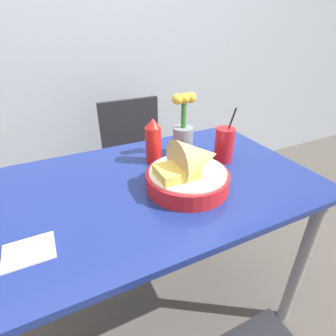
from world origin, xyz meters
The scene contains 9 objects.
ground_plane centered at (0.00, 0.00, 0.00)m, with size 12.00×12.00×0.00m, color #4C4742.
wall_window centered at (0.00, 1.17, 1.30)m, with size 7.00×0.06×2.60m.
dining_table centered at (0.00, 0.00, 0.66)m, with size 1.20×0.74×0.77m.
chair_far_window centered at (0.19, 0.76, 0.51)m, with size 0.40×0.40×0.85m.
food_basket centered at (0.11, -0.09, 0.83)m, with size 0.29×0.29×0.19m.
ketchup_bottle centered at (0.07, 0.15, 0.86)m, with size 0.07×0.07×0.19m.
drink_cup centered at (0.34, 0.03, 0.84)m, with size 0.08×0.08×0.24m.
flower_vase centered at (0.21, 0.16, 0.88)m, with size 0.11×0.09×0.27m.
napkin centered at (-0.42, -0.17, 0.77)m, with size 0.13×0.10×0.01m.
Camera 1 is at (-0.31, -0.76, 1.29)m, focal length 28.00 mm.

